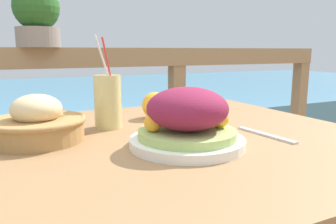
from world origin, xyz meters
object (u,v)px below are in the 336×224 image
at_px(drink_glass, 108,101).
at_px(potted_plant, 37,16).
at_px(bread_basket, 37,124).
at_px(salad_plate, 187,121).

bearing_deg(drink_glass, potted_plant, 98.80).
height_order(bread_basket, potted_plant, potted_plant).
bearing_deg(potted_plant, salad_plate, -77.32).
distance_m(salad_plate, potted_plant, 1.00).
bearing_deg(potted_plant, bread_basket, -96.13).
xyz_separation_m(salad_plate, potted_plant, (-0.21, 0.93, 0.30)).
height_order(salad_plate, drink_glass, drink_glass).
distance_m(bread_basket, potted_plant, 0.81).
bearing_deg(potted_plant, drink_glass, -81.20).
relative_size(drink_glass, bread_basket, 1.13).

